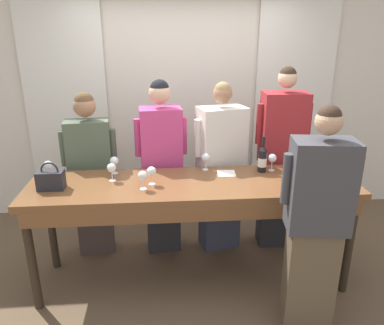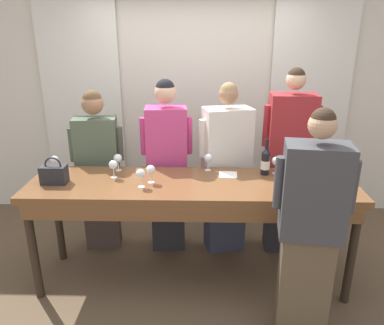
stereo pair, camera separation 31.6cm
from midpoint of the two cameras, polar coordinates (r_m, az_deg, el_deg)
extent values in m
plane|color=brown|center=(3.64, -2.51, -17.17)|extent=(18.00, 18.00, 0.00)
cube|color=silver|center=(4.48, -3.57, 9.69)|extent=(12.00, 0.06, 2.80)
cube|color=white|center=(4.59, -20.44, 8.04)|extent=(0.92, 0.03, 2.69)
cube|color=white|center=(4.64, 13.24, 8.87)|extent=(0.92, 0.03, 2.69)
cube|color=brown|center=(3.16, -2.76, -3.59)|extent=(2.76, 0.72, 0.06)
cube|color=brown|center=(2.89, -2.48, -7.96)|extent=(2.65, 0.03, 0.12)
cylinder|color=#2D2319|center=(3.37, -25.82, -13.42)|extent=(0.07, 0.07, 0.90)
cylinder|color=#2D2319|center=(3.44, 20.37, -11.93)|extent=(0.07, 0.07, 0.90)
cylinder|color=#2D2319|center=(3.83, -22.95, -8.88)|extent=(0.07, 0.07, 0.90)
cylinder|color=#2D2319|center=(3.88, 16.98, -7.67)|extent=(0.07, 0.07, 0.90)
cylinder|color=black|center=(3.38, 8.05, 0.18)|extent=(0.08, 0.08, 0.20)
cone|color=black|center=(3.34, 8.14, 2.14)|extent=(0.08, 0.08, 0.04)
cylinder|color=black|center=(3.32, 8.20, 3.17)|extent=(0.03, 0.03, 0.08)
cylinder|color=white|center=(3.38, 8.04, 0.02)|extent=(0.08, 0.08, 0.08)
cube|color=#232328|center=(3.26, -23.37, -2.53)|extent=(0.21, 0.12, 0.15)
torus|color=#232328|center=(3.23, -23.57, -1.16)|extent=(0.14, 0.01, 0.14)
cylinder|color=white|center=(3.45, 9.46, -1.20)|extent=(0.06, 0.06, 0.00)
cylinder|color=white|center=(3.43, 9.50, -0.53)|extent=(0.01, 0.01, 0.08)
sphere|color=white|center=(3.41, 9.57, 0.62)|extent=(0.08, 0.08, 0.08)
cylinder|color=white|center=(3.06, -10.41, -4.06)|extent=(0.06, 0.06, 0.00)
cylinder|color=white|center=(3.04, -10.46, -3.31)|extent=(0.01, 0.01, 0.08)
sphere|color=white|center=(3.02, -10.54, -2.03)|extent=(0.08, 0.08, 0.08)
cylinder|color=white|center=(3.28, -14.75, -2.73)|extent=(0.06, 0.06, 0.00)
cylinder|color=white|center=(3.27, -14.82, -2.03)|extent=(0.01, 0.01, 0.08)
sphere|color=white|center=(3.24, -14.93, -0.83)|extent=(0.08, 0.08, 0.08)
cylinder|color=white|center=(3.42, -0.59, -1.13)|extent=(0.06, 0.06, 0.00)
cylinder|color=white|center=(3.40, -0.60, -0.45)|extent=(0.01, 0.01, 0.08)
sphere|color=white|center=(3.38, -0.60, 0.71)|extent=(0.08, 0.08, 0.08)
sphere|color=maroon|center=(3.38, -0.60, 0.56)|extent=(0.05, 0.05, 0.05)
cylinder|color=white|center=(3.44, -14.24, -1.62)|extent=(0.06, 0.06, 0.00)
cylinder|color=white|center=(3.42, -14.30, -0.95)|extent=(0.01, 0.01, 0.08)
sphere|color=white|center=(3.40, -14.41, 0.20)|extent=(0.08, 0.08, 0.08)
cylinder|color=white|center=(3.14, -9.00, -3.33)|extent=(0.06, 0.06, 0.00)
cylinder|color=white|center=(3.13, -9.05, -2.60)|extent=(0.01, 0.01, 0.08)
sphere|color=white|center=(3.10, -9.12, -1.35)|extent=(0.08, 0.08, 0.08)
cylinder|color=white|center=(3.23, 18.29, -3.44)|extent=(0.06, 0.06, 0.00)
cylinder|color=white|center=(3.22, 18.37, -2.74)|extent=(0.01, 0.01, 0.08)
sphere|color=white|center=(3.19, 18.51, -1.52)|extent=(0.08, 0.08, 0.08)
cylinder|color=white|center=(3.52, -23.28, -2.20)|extent=(0.06, 0.06, 0.00)
cylinder|color=white|center=(3.50, -23.38, -1.54)|extent=(0.01, 0.01, 0.08)
sphere|color=white|center=(3.48, -23.54, -0.42)|extent=(0.08, 0.08, 0.08)
cube|color=white|center=(3.33, 2.57, -1.71)|extent=(0.17, 0.17, 0.00)
cube|color=#473833|center=(3.99, -16.77, -7.95)|extent=(0.37, 0.22, 0.77)
cube|color=#4C5B47|center=(3.72, -17.81, 1.52)|extent=(0.43, 0.26, 0.61)
sphere|color=#9E7051|center=(3.62, -18.55, 8.15)|extent=(0.21, 0.21, 0.21)
sphere|color=brown|center=(3.61, -18.61, 8.71)|extent=(0.18, 0.18, 0.18)
cylinder|color=#4C5B47|center=(3.69, -14.42, 2.43)|extent=(0.08, 0.08, 0.34)
cylinder|color=#4C5B47|center=(3.75, -21.30, 1.95)|extent=(0.08, 0.08, 0.34)
cube|color=#28282D|center=(3.88, -6.78, -7.46)|extent=(0.35, 0.26, 0.83)
cube|color=#C63D7A|center=(3.60, -7.26, 3.13)|extent=(0.41, 0.30, 0.66)
sphere|color=#DBAD89|center=(3.50, -7.59, 10.44)|extent=(0.20, 0.20, 0.20)
sphere|color=black|center=(3.49, -7.62, 11.01)|extent=(0.18, 0.18, 0.18)
cylinder|color=#C63D7A|center=(3.60, -3.86, 4.06)|extent=(0.08, 0.08, 0.36)
cylinder|color=#C63D7A|center=(3.59, -10.74, 3.70)|extent=(0.08, 0.08, 0.36)
cube|color=#383D51|center=(3.90, 1.88, -7.20)|extent=(0.42, 0.32, 0.83)
cube|color=silver|center=(3.62, 2.01, 3.30)|extent=(0.50, 0.38, 0.66)
sphere|color=#9E7051|center=(3.52, 2.10, 10.39)|extent=(0.18, 0.18, 0.18)
sphere|color=#93754C|center=(3.52, 2.11, 10.91)|extent=(0.16, 0.16, 0.16)
cylinder|color=silver|center=(3.70, 5.54, 4.37)|extent=(0.09, 0.09, 0.36)
cylinder|color=silver|center=(3.53, -1.66, 3.69)|extent=(0.09, 0.09, 0.36)
cube|color=#28282D|center=(3.99, 10.60, -6.29)|extent=(0.37, 0.25, 0.90)
cube|color=maroon|center=(3.71, 11.38, 4.99)|extent=(0.44, 0.29, 0.71)
sphere|color=#DBAD89|center=(3.62, 11.91, 12.42)|extent=(0.18, 0.18, 0.18)
sphere|color=#332319|center=(3.62, 11.95, 12.91)|extent=(0.16, 0.16, 0.16)
cylinder|color=maroon|center=(3.76, 14.92, 5.74)|extent=(0.07, 0.07, 0.39)
cylinder|color=maroon|center=(3.65, 7.85, 5.81)|extent=(0.07, 0.07, 0.39)
cube|color=brown|center=(3.04, 14.49, -16.60)|extent=(0.39, 0.27, 0.83)
cube|color=#3D3D42|center=(2.67, 15.85, -3.56)|extent=(0.46, 0.32, 0.66)
sphere|color=tan|center=(2.53, 16.81, 5.94)|extent=(0.18, 0.18, 0.18)
sphere|color=#332319|center=(2.52, 16.88, 6.63)|extent=(0.16, 0.16, 0.16)
cylinder|color=#3D3D42|center=(2.61, 10.95, -2.53)|extent=(0.08, 0.08, 0.36)
cylinder|color=#3D3D42|center=(2.71, 20.76, -2.61)|extent=(0.08, 0.08, 0.36)
camera|label=1|loc=(0.16, -92.86, -1.03)|focal=35.00mm
camera|label=2|loc=(0.16, 87.14, 1.03)|focal=35.00mm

